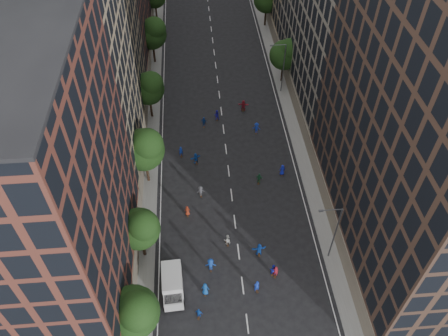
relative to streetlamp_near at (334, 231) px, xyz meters
The scene contains 33 objects.
ground 30.30m from the streetlamp_near, 110.32° to the left, with size 240.00×240.00×0.00m, color black.
sidewalk_left 42.27m from the streetlamp_near, 122.21° to the left, with size 4.00×105.00×0.15m, color slate.
sidewalk_right 35.90m from the streetlamp_near, 87.37° to the left, with size 4.00×105.00×0.15m, color slate.
bldg_left_a 30.99m from the streetlamp_near, behind, with size 14.00×22.00×30.00m, color #582B21.
bldg_left_b 39.13m from the streetlamp_near, 141.93° to the left, with size 14.00×26.00×34.00m, color #897659.
bldg_right_a 15.75m from the streetlamp_near, 19.17° to the left, with size 14.00×30.00×36.00m, color #402C22.
tree_left_0 22.89m from the streetlamp_near, 159.12° to the right, with size 5.20×5.20×8.83m.
tree_left_1 21.47m from the streetlamp_near, behind, with size 4.80×4.80×8.21m.
tree_left_2 25.48m from the streetlamp_near, 147.07° to the left, with size 5.60×5.60×9.45m.
tree_left_3 35.12m from the streetlamp_near, 127.52° to the left, with size 5.00×5.00×8.58m.
tree_left_4 48.78m from the streetlamp_near, 115.99° to the left, with size 5.40×5.40×9.08m.
tree_right_a 35.87m from the streetlamp_near, 88.38° to the left, with size 5.00×5.00×8.39m.
streetlamp_near is the anchor object (origin of this frame).
streetlamp_far 33.00m from the streetlamp_near, 90.00° to the left, with size 2.64×0.22×9.06m.
cargo_van 18.81m from the streetlamp_near, behind, with size 2.57×5.07×2.64m.
skater_0 15.65m from the streetlamp_near, 166.10° to the right, with size 0.90×0.59×1.85m, color #13479A.
skater_1 10.54m from the streetlamp_near, 157.38° to the right, with size 0.66×0.43×1.82m, color #1634BA.
skater_2 8.23m from the streetlamp_near, 165.64° to the right, with size 0.79×0.61×1.62m, color #141CA5.
skater_3 14.48m from the streetlamp_near, behind, with size 1.22×0.70×1.89m, color #133BA0.
skater_4 17.23m from the streetlamp_near, 157.82° to the right, with size 0.89×0.37×1.52m, color #1548AC.
skater_5 9.09m from the streetlamp_near, behind, with size 1.74×0.55×1.88m, color #1545AC.
skater_6 18.56m from the streetlamp_near, 154.98° to the left, with size 0.76×0.49×1.55m, color maroon.
skater_7 8.06m from the streetlamp_near, 162.76° to the right, with size 0.63×0.41×1.72m, color maroon.
skater_8 12.71m from the streetlamp_near, 166.81° to the left, with size 0.81×0.63×1.67m, color #B0B0AC.
skater_9 18.56m from the streetlamp_near, 143.48° to the left, with size 1.06×0.61×1.65m, color #434349.
skater_10 14.61m from the streetlamp_near, 117.30° to the left, with size 1.00×0.41×1.70m, color #1A5932.
skater_11 23.01m from the streetlamp_near, 131.30° to the left, with size 1.59×0.51×1.72m, color #164DB5.
skater_12 14.68m from the streetlamp_near, 102.25° to the left, with size 0.84×0.55×1.72m, color #1721BB.
skater_13 25.61m from the streetlamp_near, 132.46° to the left, with size 0.61×0.40×1.67m, color #1535AC.
skater_14 29.08m from the streetlamp_near, 113.07° to the left, with size 0.85×0.66×1.74m, color #1A14A9.
skater_15 23.80m from the streetlamp_near, 103.31° to the left, with size 1.19×0.68×1.84m, color #1430AA.
skater_16 28.61m from the streetlamp_near, 118.13° to the left, with size 0.99×0.41×1.69m, color #1543B0.
skater_17 29.52m from the streetlamp_near, 103.42° to the left, with size 1.77×0.56×1.90m, color maroon.
Camera 1 is at (-4.11, -15.43, 44.85)m, focal length 35.00 mm.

